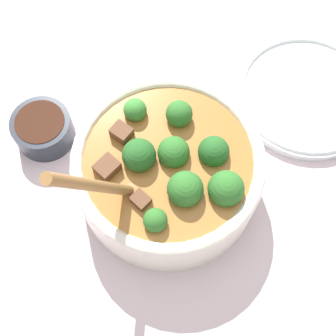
# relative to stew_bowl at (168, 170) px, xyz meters

# --- Properties ---
(ground_plane) EXTENTS (4.00, 4.00, 0.00)m
(ground_plane) POSITION_rel_stew_bowl_xyz_m (0.00, 0.00, -0.05)
(ground_plane) COLOR silver
(stew_bowl) EXTENTS (0.26, 0.23, 0.24)m
(stew_bowl) POSITION_rel_stew_bowl_xyz_m (0.00, 0.00, 0.00)
(stew_bowl) COLOR white
(stew_bowl) RESTS_ON ground_plane
(condiment_bowl) EXTENTS (0.08, 0.08, 0.04)m
(condiment_bowl) POSITION_rel_stew_bowl_xyz_m (-0.08, 0.17, -0.03)
(condiment_bowl) COLOR #232833
(condiment_bowl) RESTS_ON ground_plane
(empty_plate) EXTENTS (0.21, 0.21, 0.02)m
(empty_plate) POSITION_rel_stew_bowl_xyz_m (0.24, -0.03, -0.04)
(empty_plate) COLOR white
(empty_plate) RESTS_ON ground_plane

